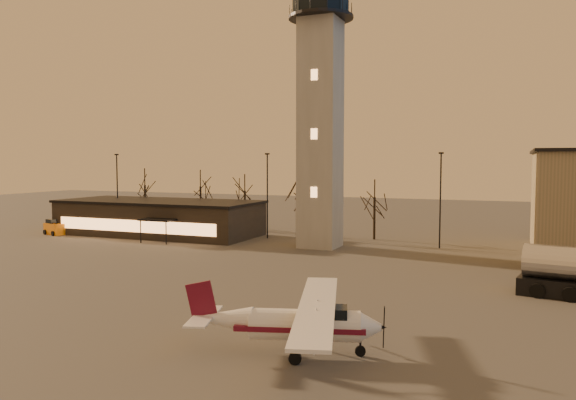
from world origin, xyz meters
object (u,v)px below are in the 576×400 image
at_px(terminal, 159,217).
at_px(service_cart, 55,229).
at_px(cessna_front, 308,330).
at_px(control_tower, 321,93).

distance_m(terminal, service_cart, 13.12).
xyz_separation_m(cessna_front, service_cart, (-44.42, 28.92, -0.46)).
xyz_separation_m(terminal, cessna_front, (32.36, -33.88, -0.96)).
bearing_deg(control_tower, cessna_front, -72.01).
height_order(control_tower, service_cart, control_tower).
bearing_deg(service_cart, cessna_front, -14.78).
distance_m(control_tower, terminal, 26.24).
relative_size(terminal, service_cart, 7.47).
xyz_separation_m(control_tower, service_cart, (-34.06, -2.98, -15.59)).
xyz_separation_m(control_tower, cessna_front, (10.36, -31.90, -15.13)).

